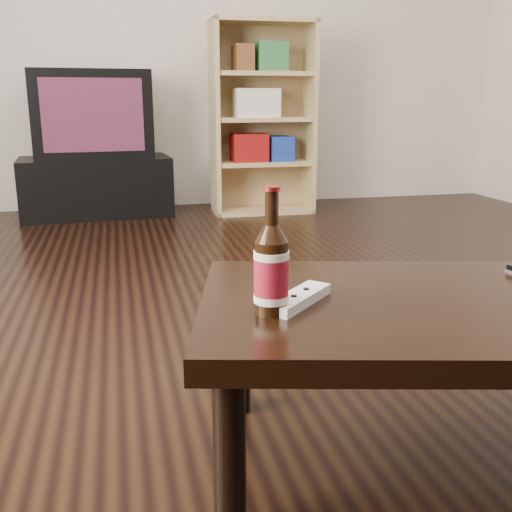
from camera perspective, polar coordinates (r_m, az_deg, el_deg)
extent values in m
cube|color=black|center=(1.78, 3.60, -11.65)|extent=(5.00, 6.00, 0.01)
cube|color=beige|center=(4.60, -7.67, 21.72)|extent=(5.00, 0.02, 2.70)
cube|color=black|center=(4.29, -14.96, 6.42)|extent=(1.03, 0.57, 0.40)
cube|color=black|center=(4.25, -15.40, 12.88)|extent=(0.79, 0.53, 0.57)
cube|color=#9A0F0D|center=(4.01, -15.26, 12.81)|extent=(0.63, 0.05, 0.46)
cube|color=tan|center=(4.15, -3.97, 12.83)|extent=(0.03, 0.32, 1.29)
cube|color=tan|center=(4.31, 5.06, 12.88)|extent=(0.03, 0.32, 1.29)
cube|color=tan|center=(4.24, 0.65, 21.45)|extent=(0.70, 0.32, 0.03)
cube|color=tan|center=(4.29, 0.60, 4.42)|extent=(0.70, 0.32, 0.03)
cube|color=tan|center=(4.36, 0.18, 12.96)|extent=(0.70, 0.04, 1.29)
cube|color=tan|center=(4.24, 0.62, 8.86)|extent=(0.64, 0.29, 0.03)
cube|color=tan|center=(4.22, 0.63, 12.89)|extent=(0.64, 0.29, 0.03)
cube|color=tan|center=(4.22, 0.64, 16.95)|extent=(0.64, 0.29, 0.03)
cube|color=maroon|center=(4.19, -0.66, 10.29)|extent=(0.24, 0.20, 0.19)
cube|color=navy|center=(4.24, 2.28, 10.20)|extent=(0.16, 0.20, 0.17)
cube|color=beige|center=(4.18, 0.01, 14.38)|extent=(0.30, 0.20, 0.19)
cube|color=#2C6B39|center=(4.22, 1.40, 18.44)|extent=(0.20, 0.20, 0.19)
cube|color=brown|center=(4.17, -1.25, 18.34)|extent=(0.12, 0.20, 0.17)
cube|color=black|center=(1.32, 17.67, -5.02)|extent=(1.14, 0.82, 0.05)
cylinder|color=black|center=(1.14, -2.54, -18.41)|extent=(0.07, 0.07, 0.33)
cylinder|color=black|center=(1.54, -1.68, -8.98)|extent=(0.07, 0.07, 0.33)
cylinder|color=black|center=(1.15, 1.46, -2.10)|extent=(0.07, 0.07, 0.14)
cylinder|color=maroon|center=(1.14, 1.46, -1.97)|extent=(0.08, 0.08, 0.09)
cylinder|color=beige|center=(1.13, 1.48, 0.12)|extent=(0.08, 0.08, 0.01)
cylinder|color=beige|center=(1.16, 1.45, -4.01)|extent=(0.08, 0.08, 0.01)
cone|color=black|center=(1.12, 1.49, 2.19)|extent=(0.07, 0.07, 0.03)
cylinder|color=black|center=(1.11, 1.51, 4.60)|extent=(0.03, 0.03, 0.06)
cylinder|color=maroon|center=(1.11, 1.52, 6.44)|extent=(0.04, 0.04, 0.01)
cube|color=silver|center=(1.22, 4.09, -4.07)|extent=(0.17, 0.17, 0.02)
cylinder|color=black|center=(1.24, 4.79, -3.16)|extent=(0.02, 0.02, 0.00)
cylinder|color=black|center=(1.20, 3.62, -3.82)|extent=(0.02, 0.02, 0.00)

